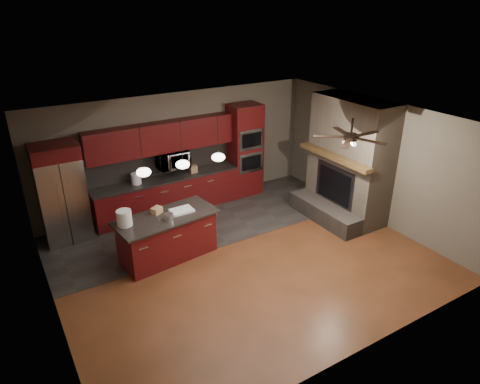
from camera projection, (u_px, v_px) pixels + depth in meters
ground at (244, 258)px, 8.59m from camera, size 7.00×7.00×0.00m
ceiling at (244, 122)px, 7.43m from camera, size 7.00×6.00×0.02m
back_wall at (179, 150)px, 10.34m from camera, size 7.00×0.02×2.80m
right_wall at (375, 161)px, 9.66m from camera, size 0.02×6.00×2.80m
left_wall at (44, 246)px, 6.36m from camera, size 0.02×6.00×2.80m
slate_tile_patch at (203, 221)px, 9.99m from camera, size 7.00×2.40×0.01m
fireplace_column at (347, 164)px, 9.79m from camera, size 1.30×2.10×2.80m
back_cabinetry at (166, 177)px, 10.13m from camera, size 3.59×0.64×2.20m
oven_tower at (245, 150)px, 10.99m from camera, size 0.80×0.63×2.38m
microwave at (173, 159)px, 10.06m from camera, size 0.73×0.41×0.50m
refrigerator at (62, 194)px, 8.85m from camera, size 0.92×0.75×2.14m
kitchen_island at (168, 237)px, 8.45m from camera, size 2.08×1.13×0.92m
white_bucket at (124, 218)px, 7.87m from camera, size 0.33×0.33×0.30m
paint_can at (169, 217)px, 8.10m from camera, size 0.20×0.20×0.12m
paint_tray at (182, 210)px, 8.43m from camera, size 0.45×0.32×0.04m
cardboard_box at (157, 210)px, 8.34m from camera, size 0.25×0.23×0.13m
counter_bucket at (136, 179)px, 9.70m from camera, size 0.23×0.23×0.25m
counter_box at (193, 169)px, 10.34m from camera, size 0.18×0.14×0.18m
pendant_left at (144, 172)px, 7.54m from camera, size 0.26×0.26×0.92m
pendant_center at (183, 164)px, 7.89m from camera, size 0.26×0.26×0.92m
pendant_right at (218, 157)px, 8.25m from camera, size 0.26×0.26×0.92m
ceiling_fan at (351, 137)px, 7.80m from camera, size 1.27×1.33×0.41m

